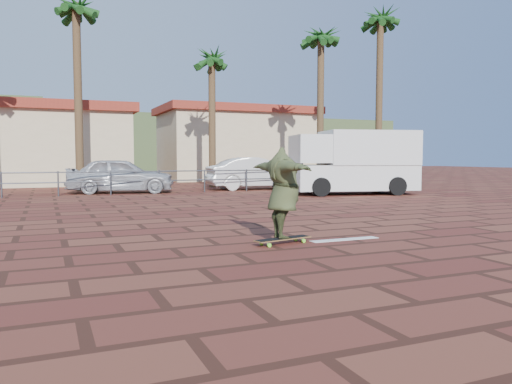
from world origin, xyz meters
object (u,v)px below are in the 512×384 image
Objects in this scene: longboard at (283,239)px; car_silver at (121,175)px; campervan at (354,161)px; car_white at (256,173)px; skateboarder at (283,193)px.

car_silver reaches higher than longboard.
campervan is 1.16× the size of car_white.
car_silver is at bearing 1.17° from skateboarder.
skateboarder is 0.37× the size of campervan.
campervan is 5.21m from car_white.
campervan reaches higher than car_white.
car_white is (5.47, 14.19, 0.68)m from longboard.
longboard is 0.83m from skateboarder.
skateboarder is 12.59m from campervan.
car_white is at bearing -23.38° from skateboarder.
longboard is at bearing -164.23° from car_silver.
car_white is (-2.55, 4.50, -0.62)m from campervan.
car_white reaches higher than longboard.
campervan reaches higher than longboard.
skateboarder is 15.21m from car_white.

